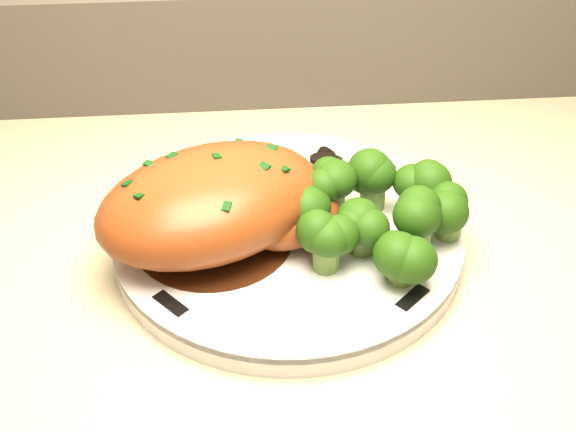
{
  "coord_description": "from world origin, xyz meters",
  "views": [
    {
      "loc": [
        -0.23,
        1.32,
        1.35
      ],
      "look_at": [
        -0.2,
        1.76,
        1.0
      ],
      "focal_mm": 45.0,
      "sensor_mm": 36.0,
      "label": 1
    }
  ],
  "objects": [
    {
      "name": "chicken_breast",
      "position": [
        -0.25,
        1.75,
        1.02
      ],
      "size": [
        0.21,
        0.18,
        0.07
      ],
      "rotation": [
        0.0,
        0.0,
        0.43
      ],
      "color": "#914119",
      "rests_on": "plate"
    },
    {
      "name": "gravy_pool",
      "position": [
        -0.26,
        1.75,
        0.99
      ],
      "size": [
        0.12,
        0.12,
        0.0
      ],
      "primitive_type": "cylinder",
      "color": "#351709",
      "rests_on": "plate"
    },
    {
      "name": "rim_accent_2",
      "position": [
        -0.29,
        1.68,
        0.99
      ],
      "size": [
        0.03,
        0.03,
        0.0
      ],
      "primitive_type": "cube",
      "rotation": [
        0.0,
        0.0,
        5.45
      ],
      "color": "black",
      "rests_on": "plate"
    },
    {
      "name": "rim_accent_1",
      "position": [
        -0.28,
        1.85,
        0.99
      ],
      "size": [
        0.03,
        0.03,
        0.0
      ],
      "primitive_type": "cube",
      "rotation": [
        0.0,
        0.0,
        3.88
      ],
      "color": "black",
      "rests_on": "plate"
    },
    {
      "name": "plate",
      "position": [
        -0.2,
        1.76,
        0.98
      ],
      "size": [
        0.36,
        0.36,
        0.02
      ],
      "primitive_type": "cylinder",
      "rotation": [
        0.0,
        0.0,
        0.37
      ],
      "color": "silver",
      "rests_on": "counter"
    },
    {
      "name": "rim_accent_3",
      "position": [
        -0.12,
        1.67,
        0.99
      ],
      "size": [
        0.03,
        0.03,
        0.0
      ],
      "primitive_type": "cube",
      "rotation": [
        0.0,
        0.0,
        7.02
      ],
      "color": "black",
      "rests_on": "plate"
    },
    {
      "name": "mushroom_pile",
      "position": [
        -0.19,
        1.82,
        0.99
      ],
      "size": [
        0.09,
        0.07,
        0.02
      ],
      "color": "black",
      "rests_on": "plate"
    },
    {
      "name": "rim_accent_0",
      "position": [
        -0.11,
        1.84,
        0.99
      ],
      "size": [
        0.03,
        0.03,
        0.0
      ],
      "primitive_type": "cube",
      "rotation": [
        0.0,
        0.0,
        2.31
      ],
      "color": "black",
      "rests_on": "plate"
    },
    {
      "name": "broccoli_florets",
      "position": [
        -0.13,
        1.74,
        1.01
      ],
      "size": [
        0.14,
        0.12,
        0.05
      ],
      "rotation": [
        0.0,
        0.0,
        -0.34
      ],
      "color": "olive",
      "rests_on": "plate"
    }
  ]
}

